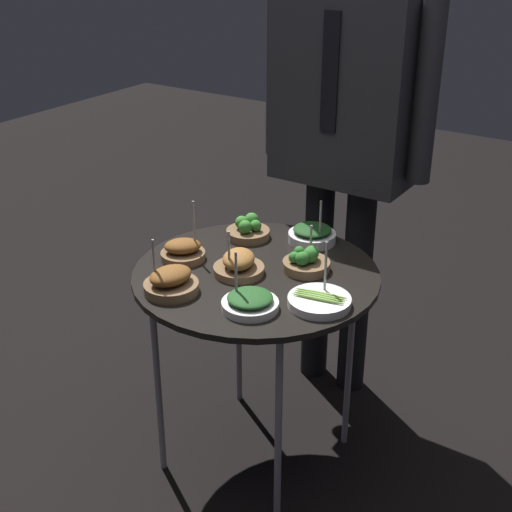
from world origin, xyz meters
TOP-DOWN VIEW (x-y plane):
  - ground_plane at (0.00, 0.00)m, footprint 8.00×8.00m
  - serving_cart at (0.00, 0.00)m, footprint 0.71×0.71m
  - bowl_spinach_mid_left at (0.10, -0.18)m, footprint 0.15×0.15m
  - bowl_broccoli_center at (-0.15, 0.19)m, footprint 0.14×0.14m
  - bowl_broccoli_front_center at (0.11, 0.09)m, footprint 0.14×0.14m
  - bowl_roast_far_rim at (-0.04, -0.04)m, footprint 0.15×0.15m
  - bowl_spinach_mid_right at (0.03, 0.27)m, footprint 0.15×0.15m
  - bowl_roast_back_right at (-0.13, -0.23)m, footprint 0.15×0.15m
  - bowl_roast_front_right at (-0.23, -0.05)m, footprint 0.14×0.13m
  - bowl_asparagus_near_rim at (0.24, -0.07)m, footprint 0.17×0.17m
  - waiter_figure at (0.00, 0.51)m, footprint 0.59×0.22m

SIDE VIEW (x-z plane):
  - ground_plane at x=0.00m, z-range 0.00..0.00m
  - serving_cart at x=0.00m, z-range 0.29..0.97m
  - bowl_asparagus_near_rim at x=0.24m, z-range 0.60..0.77m
  - bowl_spinach_mid_left at x=0.10m, z-range 0.62..0.77m
  - bowl_spinach_mid_right at x=0.03m, z-range 0.62..0.77m
  - bowl_broccoli_center at x=-0.15m, z-range 0.66..0.73m
  - bowl_broccoli_front_center at x=0.11m, z-range 0.64..0.76m
  - bowl_roast_front_right at x=-0.23m, z-range 0.61..0.79m
  - bowl_roast_far_rim at x=-0.04m, z-range 0.63..0.77m
  - bowl_roast_back_right at x=-0.13m, z-range 0.62..0.78m
  - waiter_figure at x=0.00m, z-range 0.21..1.83m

